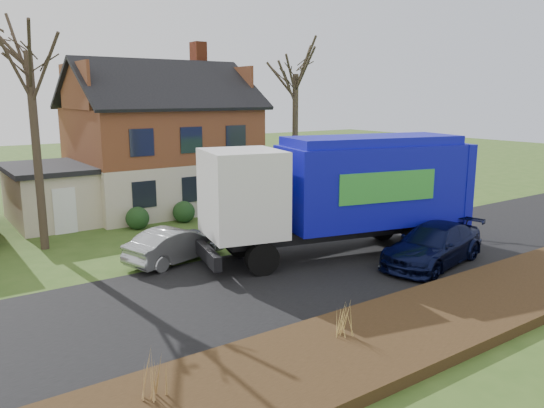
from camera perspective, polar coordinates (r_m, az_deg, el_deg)
ground at (r=18.17m, az=0.68°, el=-8.28°), size 120.00×120.00×0.00m
road at (r=18.17m, az=0.68°, el=-8.25°), size 80.00×7.00×0.02m
mulch_verge at (r=14.48m, az=13.39°, el=-13.33°), size 80.00×3.50×0.30m
main_house at (r=30.13m, az=-12.71°, el=7.21°), size 12.95×8.95×9.26m
garbage_truck at (r=20.80m, az=7.91°, el=1.77°), size 11.18×5.27×4.63m
silver_sedan at (r=20.37m, az=-10.33°, el=-4.32°), size 4.24×2.49×1.32m
navy_wagon at (r=20.61m, az=16.94°, el=-4.23°), size 5.40×3.00×1.48m
tree_front_west at (r=23.13m, az=-25.05°, el=17.56°), size 3.67×3.67×10.92m
tree_front_east at (r=30.54m, az=2.58°, el=16.03°), size 3.79×3.79×10.52m
tree_back at (r=39.30m, az=-15.05°, el=14.38°), size 3.17×3.17×10.04m
grass_clump_west at (r=11.15m, az=-12.54°, el=-17.73°), size 0.35×0.29×0.93m
grass_clump_mid at (r=13.50m, az=7.74°, el=-12.23°), size 0.32×0.26×0.89m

